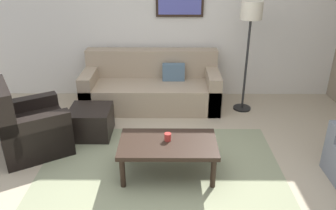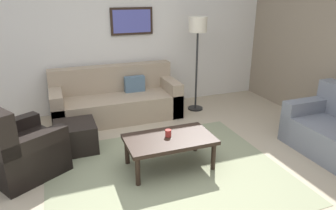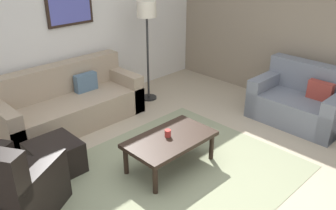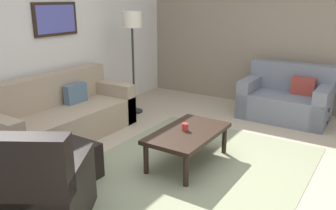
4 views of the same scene
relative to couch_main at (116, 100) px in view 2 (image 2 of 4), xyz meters
The scene contains 10 objects.
ground_plane 2.13m from the couch_main, 84.88° to the right, with size 8.00×8.00×0.00m, color tan.
rear_partition 1.22m from the couch_main, 69.30° to the left, with size 6.00×0.12×2.80m, color silver.
area_rug 2.13m from the couch_main, 84.88° to the right, with size 2.86×2.40×0.01m, color gray.
couch_main is the anchor object (origin of this frame).
armchair_leather 2.11m from the couch_main, 135.41° to the right, with size 1.10×1.10×0.95m.
ottoman 1.33m from the couch_main, 126.87° to the right, with size 0.56×0.56×0.40m, color black.
coffee_table 1.97m from the couch_main, 81.87° to the right, with size 1.10×0.64×0.41m.
cup 1.94m from the couch_main, 81.80° to the right, with size 0.08×0.08×0.09m, color #B2332D.
lamp_standing 1.86m from the couch_main, ahead, with size 0.32×0.32×1.71m.
framed_artwork 1.45m from the couch_main, 41.98° to the left, with size 0.77×0.04×0.48m.
Camera 2 is at (-1.16, -3.11, 2.13)m, focal length 33.21 mm.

